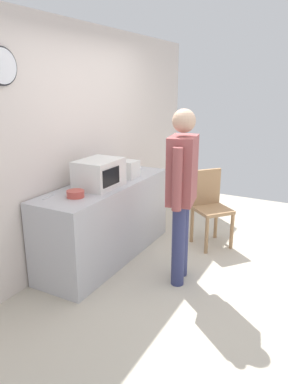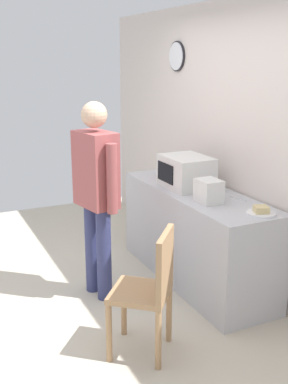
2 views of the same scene
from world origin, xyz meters
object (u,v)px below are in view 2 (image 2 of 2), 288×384
Objects in this scene: salad_bowl at (166,175)px; spoon_utensil at (238,199)px; microwave at (186,172)px; wooden_chair at (150,287)px; person_standing at (96,187)px; fork_utensil at (180,173)px; sandwich_plate at (261,212)px; toaster at (209,191)px.

salad_bowl is 1.02× the size of spoon_utensil.
microwave reaches higher than wooden_chair.
person_standing is (0.47, -0.93, 0.10)m from salad_bowl.
wooden_chair is (1.60, -1.14, -0.37)m from fork_utensil.
person_standing reaches higher than microwave.
spoon_utensil is (-0.42, 0.08, -0.02)m from sandwich_plate.
wooden_chair is (0.10, -1.03, -0.39)m from sandwich_plate.
person_standing reaches higher than fork_utensil.
fork_utensil and spoon_utensil have the same top height.
spoon_utensil is (0.03, 0.29, -0.10)m from toaster.
fork_utensil is 1.31m from person_standing.
fork_utensil is at bearing 175.76° from sandwich_plate.
sandwich_plate is 1.38m from salad_bowl.
toaster is at bearing -96.10° from spoon_utensil.
toaster is 0.23× the size of wooden_chair.
wooden_chair is (0.55, -0.82, -0.47)m from toaster.
microwave is at bearing -0.39° from salad_bowl.
wooden_chair is at bearing -64.77° from spoon_utensil.
spoon_utensil is (1.08, -0.03, 0.00)m from fork_utensil.
toaster reaches higher than fork_utensil.
sandwich_plate is 1.39m from person_standing.
toaster is 1.10m from fork_utensil.
person_standing is (-0.90, -1.05, 0.11)m from sandwich_plate.
microwave is at bearing -158.50° from spoon_utensil.
salad_bowl is 0.27m from fork_utensil.
person_standing is at bearing -117.85° from toaster.
salad_bowl is 0.10× the size of person_standing.
sandwich_plate is 0.43m from spoon_utensil.
sandwich_plate is 0.13× the size of person_standing.
fork_utensil is at bearing 117.04° from person_standing.
wooden_chair is at bearing -84.32° from sandwich_plate.
person_standing is (0.59, -1.17, 0.12)m from fork_utensil.
microwave is at bearing -172.40° from sandwich_plate.
fork_utensil is at bearing 118.28° from salad_bowl.
wooden_chair is (1.06, -0.90, -0.52)m from microwave.
microwave is 2.27× the size of toaster.
salad_bowl reaches higher than wooden_chair.
person_standing is at bearing -63.29° from salad_bowl.
fork_utensil is 0.18× the size of wooden_chair.
microwave is 2.94× the size of spoon_utensil.
person_standing is at bearing -86.31° from microwave.
salad_bowl reaches higher than spoon_utensil.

